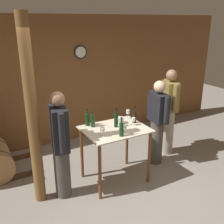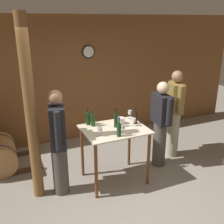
{
  "view_description": "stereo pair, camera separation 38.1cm",
  "coord_description": "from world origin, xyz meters",
  "px_view_note": "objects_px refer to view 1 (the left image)",
  "views": [
    {
      "loc": [
        -1.82,
        -2.79,
        2.59
      ],
      "look_at": [
        0.11,
        0.66,
        1.19
      ],
      "focal_mm": 42.0,
      "sensor_mm": 36.0,
      "label": 1
    },
    {
      "loc": [
        -1.48,
        -2.96,
        2.59
      ],
      "look_at": [
        0.11,
        0.66,
        1.19
      ],
      "focal_mm": 42.0,
      "sensor_mm": 36.0,
      "label": 2
    }
  ],
  "objects_px": {
    "wine_bottle_far_left": "(87,119)",
    "person_visitor_bearded": "(169,111)",
    "wine_bottle_center": "(121,129)",
    "wine_glass_far_side": "(128,112)",
    "person_host": "(60,144)",
    "wine_glass_near_center": "(125,127)",
    "wooden_post": "(32,116)",
    "ice_bucket": "(120,120)",
    "wine_bottle_left": "(93,121)",
    "wine_bottle_right": "(116,120)",
    "person_visitor_with_scarf": "(157,121)",
    "wine_bottle_far_right": "(134,117)",
    "wine_glass_near_right": "(134,120)",
    "wine_glass_near_left": "(102,130)"
  },
  "relations": [
    {
      "from": "wine_bottle_far_left",
      "to": "person_visitor_bearded",
      "type": "xyz_separation_m",
      "value": [
        1.73,
        -0.02,
        -0.14
      ]
    },
    {
      "from": "wine_bottle_center",
      "to": "person_visitor_bearded",
      "type": "bearing_deg",
      "value": 22.77
    },
    {
      "from": "wine_glass_far_side",
      "to": "person_host",
      "type": "xyz_separation_m",
      "value": [
        -1.33,
        -0.26,
        -0.18
      ]
    },
    {
      "from": "wine_glass_near_center",
      "to": "person_host",
      "type": "height_order",
      "value": "person_host"
    },
    {
      "from": "wooden_post",
      "to": "wine_glass_near_center",
      "type": "distance_m",
      "value": 1.35
    },
    {
      "from": "wooden_post",
      "to": "ice_bucket",
      "type": "xyz_separation_m",
      "value": [
        1.43,
        0.05,
        -0.35
      ]
    },
    {
      "from": "wine_bottle_left",
      "to": "person_host",
      "type": "bearing_deg",
      "value": -160.62
    },
    {
      "from": "person_host",
      "to": "person_visitor_bearded",
      "type": "distance_m",
      "value": 2.33
    },
    {
      "from": "wine_bottle_right",
      "to": "wine_glass_far_side",
      "type": "bearing_deg",
      "value": 31.54
    },
    {
      "from": "person_visitor_with_scarf",
      "to": "person_visitor_bearded",
      "type": "height_order",
      "value": "person_visitor_bearded"
    },
    {
      "from": "wine_bottle_far_right",
      "to": "person_host",
      "type": "distance_m",
      "value": 1.33
    },
    {
      "from": "wine_bottle_right",
      "to": "person_visitor_with_scarf",
      "type": "height_order",
      "value": "person_visitor_with_scarf"
    },
    {
      "from": "wine_bottle_right",
      "to": "person_host",
      "type": "distance_m",
      "value": 0.97
    },
    {
      "from": "wine_bottle_left",
      "to": "wine_bottle_right",
      "type": "relative_size",
      "value": 0.83
    },
    {
      "from": "wine_bottle_left",
      "to": "wine_glass_near_right",
      "type": "bearing_deg",
      "value": -23.85
    },
    {
      "from": "wine_bottle_far_left",
      "to": "wine_glass_near_center",
      "type": "bearing_deg",
      "value": -58.68
    },
    {
      "from": "wine_bottle_far_right",
      "to": "person_visitor_bearded",
      "type": "height_order",
      "value": "person_visitor_bearded"
    },
    {
      "from": "wine_bottle_left",
      "to": "person_visitor_bearded",
      "type": "distance_m",
      "value": 1.69
    },
    {
      "from": "wine_glass_near_left",
      "to": "person_host",
      "type": "relative_size",
      "value": 0.08
    },
    {
      "from": "wine_bottle_far_right",
      "to": "person_host",
      "type": "height_order",
      "value": "person_host"
    },
    {
      "from": "wine_bottle_right",
      "to": "wine_glass_near_center",
      "type": "bearing_deg",
      "value": -94.58
    },
    {
      "from": "wine_bottle_left",
      "to": "wine_bottle_center",
      "type": "bearing_deg",
      "value": -68.29
    },
    {
      "from": "wine_glass_far_side",
      "to": "person_host",
      "type": "distance_m",
      "value": 1.36
    },
    {
      "from": "wine_glass_near_center",
      "to": "ice_bucket",
      "type": "bearing_deg",
      "value": 67.97
    },
    {
      "from": "wooden_post",
      "to": "person_visitor_with_scarf",
      "type": "bearing_deg",
      "value": 0.49
    },
    {
      "from": "wine_bottle_right",
      "to": "wine_glass_near_right",
      "type": "relative_size",
      "value": 2.35
    },
    {
      "from": "wine_bottle_left",
      "to": "person_visitor_with_scarf",
      "type": "relative_size",
      "value": 0.17
    },
    {
      "from": "wine_bottle_right",
      "to": "wine_glass_near_right",
      "type": "xyz_separation_m",
      "value": [
        0.29,
        -0.08,
        -0.03
      ]
    },
    {
      "from": "wine_glass_near_center",
      "to": "wine_glass_near_right",
      "type": "height_order",
      "value": "wine_glass_near_center"
    },
    {
      "from": "ice_bucket",
      "to": "person_visitor_with_scarf",
      "type": "height_order",
      "value": "person_visitor_with_scarf"
    },
    {
      "from": "wine_bottle_far_left",
      "to": "person_host",
      "type": "relative_size",
      "value": 0.17
    },
    {
      "from": "wine_bottle_center",
      "to": "wine_glass_near_center",
      "type": "height_order",
      "value": "wine_bottle_center"
    },
    {
      "from": "wine_glass_near_center",
      "to": "person_visitor_bearded",
      "type": "relative_size",
      "value": 0.09
    },
    {
      "from": "wine_bottle_far_left",
      "to": "wine_glass_near_center",
      "type": "xyz_separation_m",
      "value": [
        0.35,
        -0.58,
        0.0
      ]
    },
    {
      "from": "wine_bottle_right",
      "to": "person_visitor_bearded",
      "type": "relative_size",
      "value": 0.18
    },
    {
      "from": "wine_glass_near_right",
      "to": "person_visitor_bearded",
      "type": "xyz_separation_m",
      "value": [
        1.07,
        0.35,
        -0.13
      ]
    },
    {
      "from": "wine_bottle_far_left",
      "to": "wine_bottle_far_right",
      "type": "distance_m",
      "value": 0.79
    },
    {
      "from": "wine_bottle_left",
      "to": "wine_bottle_far_right",
      "type": "bearing_deg",
      "value": -15.06
    },
    {
      "from": "wooden_post",
      "to": "wine_bottle_center",
      "type": "height_order",
      "value": "wooden_post"
    },
    {
      "from": "wine_bottle_center",
      "to": "wine_glass_near_center",
      "type": "xyz_separation_m",
      "value": [
        0.09,
        0.05,
        -0.0
      ]
    },
    {
      "from": "wine_bottle_center",
      "to": "person_visitor_with_scarf",
      "type": "relative_size",
      "value": 0.19
    },
    {
      "from": "wine_bottle_center",
      "to": "wine_glass_near_left",
      "type": "height_order",
      "value": "wine_bottle_center"
    },
    {
      "from": "wine_glass_near_right",
      "to": "ice_bucket",
      "type": "relative_size",
      "value": 1.08
    },
    {
      "from": "wine_glass_near_right",
      "to": "person_host",
      "type": "xyz_separation_m",
      "value": [
        -1.24,
        0.05,
        -0.16
      ]
    },
    {
      "from": "wine_glass_far_side",
      "to": "person_host",
      "type": "height_order",
      "value": "person_host"
    },
    {
      "from": "wooden_post",
      "to": "wine_bottle_center",
      "type": "bearing_deg",
      "value": -18.54
    },
    {
      "from": "wine_bottle_right",
      "to": "ice_bucket",
      "type": "height_order",
      "value": "wine_bottle_right"
    },
    {
      "from": "person_host",
      "to": "person_visitor_with_scarf",
      "type": "height_order",
      "value": "person_host"
    },
    {
      "from": "wine_bottle_center",
      "to": "wine_bottle_far_right",
      "type": "bearing_deg",
      "value": 36.99
    },
    {
      "from": "wine_bottle_far_right",
      "to": "ice_bucket",
      "type": "bearing_deg",
      "value": 158.31
    }
  ]
}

